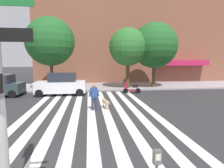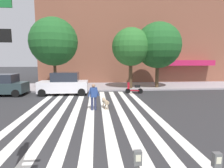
{
  "view_description": "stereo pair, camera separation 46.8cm",
  "coord_description": "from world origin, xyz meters",
  "px_view_note": "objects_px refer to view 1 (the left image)",
  "views": [
    {
      "loc": [
        1.33,
        -3.44,
        3.08
      ],
      "look_at": [
        2.84,
        8.18,
        1.55
      ],
      "focal_mm": 29.23,
      "sensor_mm": 36.0,
      "label": 1
    },
    {
      "loc": [
        1.79,
        -3.49,
        3.08
      ],
      "look_at": [
        2.84,
        8.18,
        1.55
      ],
      "focal_mm": 29.23,
      "sensor_mm": 36.0,
      "label": 2
    }
  ],
  "objects_px": {
    "street_tree_middle": "(128,47)",
    "parked_car_behind_first": "(62,84)",
    "pedestrian_dog_walker": "(94,96)",
    "parked_scooter": "(132,88)",
    "dog_on_leash": "(105,102)",
    "street_tree_further": "(155,46)",
    "street_tree_nearest": "(50,42)"
  },
  "relations": [
    {
      "from": "parked_car_behind_first",
      "to": "dog_on_leash",
      "type": "xyz_separation_m",
      "value": [
        3.45,
        -5.18,
        -0.51
      ]
    },
    {
      "from": "street_tree_nearest",
      "to": "pedestrian_dog_walker",
      "type": "height_order",
      "value": "street_tree_nearest"
    },
    {
      "from": "pedestrian_dog_walker",
      "to": "dog_on_leash",
      "type": "xyz_separation_m",
      "value": [
        0.74,
        0.3,
        -0.48
      ]
    },
    {
      "from": "parked_scooter",
      "to": "street_tree_nearest",
      "type": "distance_m",
      "value": 9.21
    },
    {
      "from": "parked_car_behind_first",
      "to": "street_tree_further",
      "type": "bearing_deg",
      "value": 15.91
    },
    {
      "from": "street_tree_nearest",
      "to": "dog_on_leash",
      "type": "bearing_deg",
      "value": -58.1
    },
    {
      "from": "street_tree_nearest",
      "to": "dog_on_leash",
      "type": "xyz_separation_m",
      "value": [
        4.73,
        -7.59,
        -4.46
      ]
    },
    {
      "from": "parked_scooter",
      "to": "pedestrian_dog_walker",
      "type": "height_order",
      "value": "pedestrian_dog_walker"
    },
    {
      "from": "street_tree_middle",
      "to": "street_tree_further",
      "type": "relative_size",
      "value": 0.9
    },
    {
      "from": "street_tree_nearest",
      "to": "parked_scooter",
      "type": "bearing_deg",
      "value": -17.81
    },
    {
      "from": "street_tree_middle",
      "to": "dog_on_leash",
      "type": "bearing_deg",
      "value": -112.2
    },
    {
      "from": "street_tree_nearest",
      "to": "street_tree_further",
      "type": "relative_size",
      "value": 1.03
    },
    {
      "from": "street_tree_middle",
      "to": "street_tree_further",
      "type": "xyz_separation_m",
      "value": [
        3.02,
        0.39,
        0.22
      ]
    },
    {
      "from": "street_tree_middle",
      "to": "street_tree_further",
      "type": "bearing_deg",
      "value": 7.39
    },
    {
      "from": "parked_car_behind_first",
      "to": "parked_scooter",
      "type": "xyz_separation_m",
      "value": [
        6.42,
        -0.06,
        -0.48
      ]
    },
    {
      "from": "parked_scooter",
      "to": "street_tree_further",
      "type": "height_order",
      "value": "street_tree_further"
    },
    {
      "from": "street_tree_further",
      "to": "dog_on_leash",
      "type": "height_order",
      "value": "street_tree_further"
    },
    {
      "from": "parked_car_behind_first",
      "to": "street_tree_nearest",
      "type": "xyz_separation_m",
      "value": [
        -1.27,
        2.41,
        3.95
      ]
    },
    {
      "from": "street_tree_nearest",
      "to": "street_tree_further",
      "type": "height_order",
      "value": "street_tree_nearest"
    },
    {
      "from": "parked_car_behind_first",
      "to": "pedestrian_dog_walker",
      "type": "bearing_deg",
      "value": -63.69
    },
    {
      "from": "pedestrian_dog_walker",
      "to": "parked_car_behind_first",
      "type": "bearing_deg",
      "value": 116.31
    },
    {
      "from": "street_tree_middle",
      "to": "parked_car_behind_first",
      "type": "bearing_deg",
      "value": -160.35
    },
    {
      "from": "parked_car_behind_first",
      "to": "pedestrian_dog_walker",
      "type": "xyz_separation_m",
      "value": [
        2.71,
        -5.49,
        -0.03
      ]
    },
    {
      "from": "street_tree_further",
      "to": "pedestrian_dog_walker",
      "type": "xyz_separation_m",
      "value": [
        -6.82,
        -8.21,
        -3.73
      ]
    },
    {
      "from": "street_tree_middle",
      "to": "dog_on_leash",
      "type": "height_order",
      "value": "street_tree_middle"
    },
    {
      "from": "pedestrian_dog_walker",
      "to": "street_tree_further",
      "type": "bearing_deg",
      "value": 50.26
    },
    {
      "from": "parked_car_behind_first",
      "to": "street_tree_middle",
      "type": "relative_size",
      "value": 0.69
    },
    {
      "from": "street_tree_nearest",
      "to": "dog_on_leash",
      "type": "distance_m",
      "value": 9.99
    },
    {
      "from": "parked_car_behind_first",
      "to": "pedestrian_dog_walker",
      "type": "relative_size",
      "value": 2.63
    },
    {
      "from": "street_tree_nearest",
      "to": "street_tree_middle",
      "type": "xyz_separation_m",
      "value": [
        7.79,
        -0.08,
        -0.46
      ]
    },
    {
      "from": "parked_scooter",
      "to": "dog_on_leash",
      "type": "distance_m",
      "value": 5.92
    },
    {
      "from": "street_tree_nearest",
      "to": "street_tree_further",
      "type": "xyz_separation_m",
      "value": [
        10.81,
        0.31,
        -0.25
      ]
    }
  ]
}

